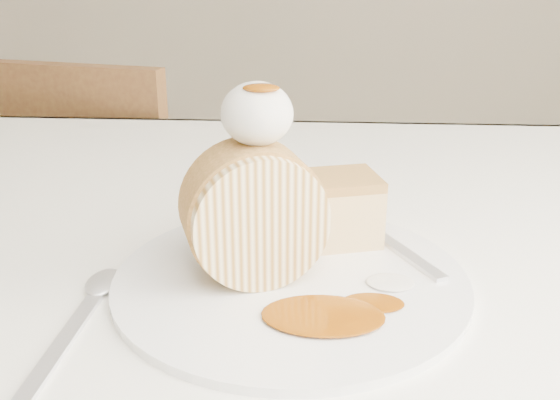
{
  "coord_description": "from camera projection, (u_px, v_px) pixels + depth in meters",
  "views": [
    {
      "loc": [
        -0.03,
        -0.4,
        1.01
      ],
      "look_at": [
        -0.06,
        0.09,
        0.82
      ],
      "focal_mm": 40.0,
      "sensor_mm": 36.0,
      "label": 1
    }
  ],
  "objects": [
    {
      "name": "fork",
      "position": [
        399.0,
        249.0,
        0.58
      ],
      "size": [
        0.11,
        0.17,
        0.0
      ],
      "primitive_type": "cube",
      "rotation": [
        0.0,
        0.0,
        0.48
      ],
      "color": "silver",
      "rests_on": "plate"
    },
    {
      "name": "table",
      "position": [
        345.0,
        303.0,
        0.68
      ],
      "size": [
        1.4,
        0.9,
        0.75
      ],
      "color": "white",
      "rests_on": "ground"
    },
    {
      "name": "whipped_cream",
      "position": [
        257.0,
        114.0,
        0.5
      ],
      "size": [
        0.06,
        0.06,
        0.05
      ],
      "primitive_type": "ellipsoid",
      "color": "silver",
      "rests_on": "roulade_slice"
    },
    {
      "name": "roulade_slice",
      "position": [
        255.0,
        214.0,
        0.52
      ],
      "size": [
        0.13,
        0.1,
        0.11
      ],
      "primitive_type": "cylinder",
      "rotation": [
        1.57,
        0.0,
        0.35
      ],
      "color": "#FFEAB1",
      "rests_on": "plate"
    },
    {
      "name": "caramel_drizzle",
      "position": [
        261.0,
        80.0,
        0.48
      ],
      "size": [
        0.03,
        0.02,
        0.01
      ],
      "primitive_type": "ellipsoid",
      "color": "#7E3B05",
      "rests_on": "whipped_cream"
    },
    {
      "name": "cake_chunk",
      "position": [
        341.0,
        212.0,
        0.6
      ],
      "size": [
        0.08,
        0.08,
        0.06
      ],
      "primitive_type": "cube",
      "rotation": [
        0.0,
        0.0,
        0.27
      ],
      "color": "#BC8447",
      "rests_on": "plate"
    },
    {
      "name": "plate",
      "position": [
        291.0,
        279.0,
        0.54
      ],
      "size": [
        0.38,
        0.38,
        0.01
      ],
      "primitive_type": "cylinder",
      "rotation": [
        0.0,
        0.0,
        0.27
      ],
      "color": "white",
      "rests_on": "table"
    },
    {
      "name": "spoon",
      "position": [
        61.0,
        346.0,
        0.45
      ],
      "size": [
        0.03,
        0.17,
        0.0
      ],
      "primitive_type": "cube",
      "rotation": [
        0.0,
        0.0,
        -0.01
      ],
      "color": "silver",
      "rests_on": "table"
    },
    {
      "name": "chair_far",
      "position": [
        110.0,
        223.0,
        1.35
      ],
      "size": [
        0.47,
        0.47,
        0.83
      ],
      "rotation": [
        0.0,
        0.0,
        2.93
      ],
      "color": "brown",
      "rests_on": "ground"
    },
    {
      "name": "caramel_pool",
      "position": [
        323.0,
        315.0,
        0.47
      ],
      "size": [
        0.11,
        0.08,
        0.0
      ],
      "primitive_type": null,
      "rotation": [
        0.0,
        0.0,
        0.27
      ],
      "color": "#7E3B05",
      "rests_on": "plate"
    }
  ]
}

